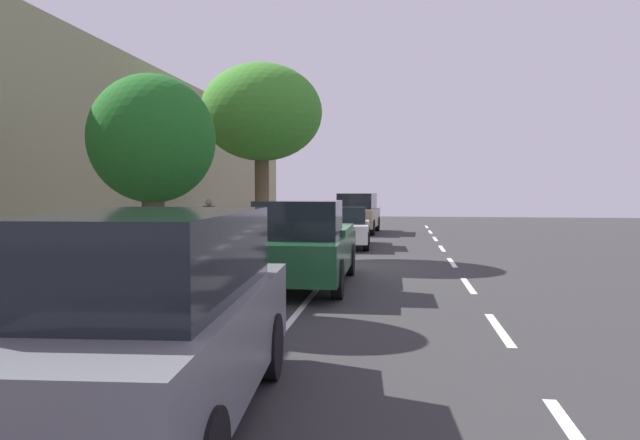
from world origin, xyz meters
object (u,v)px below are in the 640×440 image
(parked_suv_tan_nearest, at_px, (358,213))
(cyclist_with_backpack, at_px, (304,228))
(parked_pickup_green_mid, at_px, (305,246))
(bicycle_at_curb, at_px, (309,248))
(street_tree_mid_block, at_px, (152,142))
(street_tree_near_cyclist, at_px, (262,114))
(pedestrian_on_phone, at_px, (209,221))
(fire_hydrant, at_px, (118,313))
(parked_suv_grey_far, at_px, (150,318))
(parked_sedan_white_second, at_px, (345,227))

(parked_suv_tan_nearest, distance_m, cyclist_with_backpack, 11.10)
(parked_pickup_green_mid, distance_m, bicycle_at_curb, 4.79)
(parked_pickup_green_mid, distance_m, street_tree_mid_block, 4.47)
(parked_pickup_green_mid, height_order, bicycle_at_curb, parked_pickup_green_mid)
(street_tree_near_cyclist, bearing_deg, street_tree_mid_block, 90.00)
(bicycle_at_curb, xyz_separation_m, street_tree_near_cyclist, (1.52, -0.22, 4.18))
(bicycle_at_curb, height_order, street_tree_near_cyclist, street_tree_near_cyclist)
(street_tree_near_cyclist, xyz_separation_m, pedestrian_on_phone, (2.15, -1.24, -3.43))
(pedestrian_on_phone, xyz_separation_m, fire_hydrant, (-2.78, 12.03, -0.57))
(parked_suv_grey_far, xyz_separation_m, street_tree_mid_block, (2.06, -4.79, 2.00))
(parked_sedan_white_second, bearing_deg, pedestrian_on_phone, 32.86)
(street_tree_near_cyclist, distance_m, fire_hydrant, 11.53)
(parked_sedan_white_second, height_order, parked_pickup_green_mid, parked_pickup_green_mid)
(parked_suv_grey_far, relative_size, fire_hydrant, 5.74)
(cyclist_with_backpack, bearing_deg, bicycle_at_curb, 116.95)
(parked_suv_tan_nearest, distance_m, bicycle_at_curb, 11.53)
(bicycle_at_curb, xyz_separation_m, cyclist_with_backpack, (0.22, -0.43, 0.60))
(parked_sedan_white_second, bearing_deg, fire_hydrant, 83.71)
(parked_pickup_green_mid, relative_size, bicycle_at_curb, 3.55)
(pedestrian_on_phone, bearing_deg, street_tree_mid_block, 102.84)
(parked_sedan_white_second, xyz_separation_m, street_tree_mid_block, (2.27, 12.31, 2.27))
(pedestrian_on_phone, relative_size, fire_hydrant, 2.08)
(bicycle_at_curb, relative_size, pedestrian_on_phone, 0.86)
(bicycle_at_curb, bearing_deg, parked_sedan_white_second, -99.81)
(cyclist_with_backpack, bearing_deg, parked_suv_tan_nearest, -94.72)
(street_tree_mid_block, bearing_deg, parked_suv_grey_far, 113.26)
(parked_pickup_green_mid, distance_m, parked_suv_grey_far, 8.08)
(street_tree_mid_block, xyz_separation_m, pedestrian_on_phone, (2.15, -9.45, -1.90))
(parked_pickup_green_mid, bearing_deg, street_tree_near_cyclist, -66.23)
(bicycle_at_curb, xyz_separation_m, street_tree_mid_block, (1.52, 7.99, 2.65))
(street_tree_near_cyclist, bearing_deg, parked_suv_tan_nearest, -101.11)
(bicycle_at_curb, relative_size, fire_hydrant, 1.79)
(parked_suv_tan_nearest, relative_size, cyclist_with_backpack, 2.96)
(parked_suv_grey_far, relative_size, pedestrian_on_phone, 2.76)
(bicycle_at_curb, bearing_deg, cyclist_with_backpack, -63.05)
(parked_suv_tan_nearest, relative_size, bicycle_at_curb, 3.19)
(parked_sedan_white_second, bearing_deg, street_tree_near_cyclist, 61.04)
(parked_sedan_white_second, relative_size, parked_suv_grey_far, 0.93)
(parked_sedan_white_second, relative_size, bicycle_at_curb, 2.98)
(parked_sedan_white_second, distance_m, street_tree_mid_block, 12.72)
(parked_pickup_green_mid, relative_size, street_tree_mid_block, 1.31)
(bicycle_at_curb, relative_size, cyclist_with_backpack, 0.93)
(parked_suv_grey_far, xyz_separation_m, fire_hydrant, (1.44, -2.21, -0.47))
(parked_suv_grey_far, relative_size, cyclist_with_backpack, 2.99)
(parked_suv_tan_nearest, height_order, cyclist_with_backpack, parked_suv_tan_nearest)
(parked_sedan_white_second, xyz_separation_m, street_tree_near_cyclist, (2.27, 4.10, 3.81))
(street_tree_near_cyclist, bearing_deg, parked_sedan_white_second, -118.96)
(parked_sedan_white_second, distance_m, parked_pickup_green_mid, 9.03)
(street_tree_mid_block, xyz_separation_m, fire_hydrant, (-0.62, 2.58, -2.47))
(parked_suv_tan_nearest, bearing_deg, cyclist_with_backpack, 85.28)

